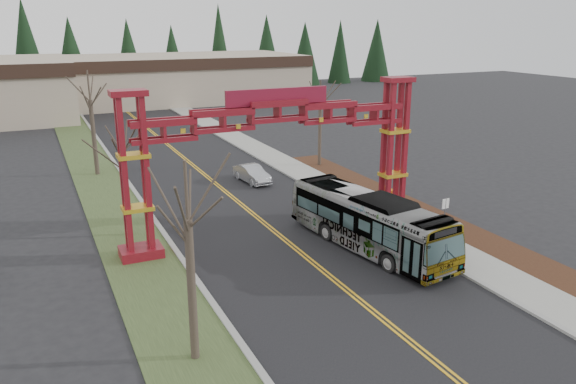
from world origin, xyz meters
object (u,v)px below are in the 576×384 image
bare_tree_right_far (320,104)px  street_sign (445,209)px  barrel_north (385,193)px  barrel_south (413,213)px  retail_building_east (178,78)px  bare_tree_median_far (90,100)px  bare_tree_median_near (188,220)px  silver_sedan (252,174)px  gateway_arch (278,135)px  transit_bus (368,222)px  bare_tree_median_mid (123,153)px  barrel_mid (390,197)px

bare_tree_right_far → street_sign: 18.11m
barrel_north → barrel_south: bearing=-100.5°
retail_building_east → street_sign: 66.02m
street_sign → bare_tree_median_far: bearing=126.8°
bare_tree_right_far → bare_tree_median_far: bearing=164.4°
retail_building_east → bare_tree_right_far: size_ratio=5.13×
bare_tree_median_near → barrel_south: bearing=28.5°
silver_sedan → barrel_north: (6.85, -8.24, -0.16)m
gateway_arch → street_sign: gateway_arch is taller
gateway_arch → bare_tree_median_far: bearing=113.2°
transit_bus → street_sign: (5.29, -0.03, 0.00)m
transit_bus → bare_tree_right_far: 19.13m
transit_bus → bare_tree_right_far: (6.33, 17.64, 3.87)m
bare_tree_median_mid → barrel_mid: bearing=-5.2°
bare_tree_median_near → silver_sedan: bearing=63.6°
bare_tree_right_far → barrel_south: bearing=-94.5°
street_sign → bare_tree_median_mid: bearing=156.0°
bare_tree_median_far → street_sign: bearing=-53.2°
bare_tree_median_far → bare_tree_right_far: size_ratio=1.14×
silver_sedan → street_sign: bearing=-74.6°
barrel_south → barrel_mid: barrel_mid is taller
street_sign → barrel_mid: bearing=86.9°
bare_tree_median_mid → street_sign: 18.87m
bare_tree_median_mid → bare_tree_right_far: bearing=29.3°
barrel_mid → silver_sedan: bearing=125.0°
bare_tree_median_far → bare_tree_median_mid: bearing=-90.0°
gateway_arch → barrel_south: (8.82, -1.25, -5.52)m
retail_building_east → bare_tree_median_far: bare_tree_median_far is taller
bare_tree_median_far → barrel_south: 26.67m
street_sign → barrel_mid: size_ratio=2.02×
gateway_arch → bare_tree_median_mid: gateway_arch is taller
bare_tree_median_near → barrel_mid: bearing=35.5°
bare_tree_median_far → barrel_mid: size_ratio=7.80×
gateway_arch → transit_bus: 6.99m
transit_bus → bare_tree_median_far: bearing=108.9°
bare_tree_median_near → barrel_north: bearing=37.3°
barrel_south → transit_bus: bearing=-151.9°
bare_tree_median_far → barrel_mid: 24.67m
transit_bus → barrel_mid: (5.61, 5.96, -1.03)m
retail_building_east → barrel_south: retail_building_east is taller
street_sign → barrel_south: street_sign is taller
bare_tree_median_near → barrel_mid: bare_tree_median_near is taller
bare_tree_median_near → bare_tree_right_far: bare_tree_median_near is taller
gateway_arch → retail_building_east: bearing=80.8°
bare_tree_median_far → transit_bus: bearing=-62.8°
street_sign → barrel_mid: 6.08m
barrel_mid → barrel_north: size_ratio=1.06×
retail_building_east → barrel_north: 59.01m
street_sign → barrel_north: bearing=84.7°
silver_sedan → bare_tree_median_near: bare_tree_median_near is taller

